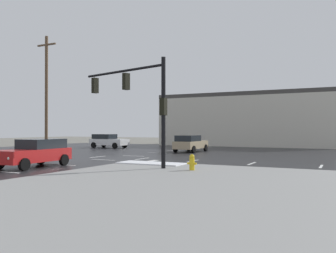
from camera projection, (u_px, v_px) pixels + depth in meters
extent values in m
plane|color=slate|center=(119.00, 158.00, 26.79)|extent=(120.00, 120.00, 0.00)
cube|color=#232326|center=(119.00, 158.00, 26.79)|extent=(44.00, 44.00, 0.02)
cube|color=gray|center=(224.00, 199.00, 10.69)|extent=(18.00, 18.00, 0.14)
cube|color=white|center=(151.00, 163.00, 20.98)|extent=(4.00, 1.60, 0.06)
cube|color=silver|center=(6.00, 172.00, 17.85)|extent=(2.00, 0.15, 0.01)
cube|color=silver|center=(62.00, 165.00, 21.43)|extent=(2.00, 0.15, 0.01)
cube|color=silver|center=(103.00, 160.00, 25.01)|extent=(2.00, 0.15, 0.01)
cube|color=silver|center=(133.00, 156.00, 28.58)|extent=(2.00, 0.15, 0.01)
cube|color=silver|center=(157.00, 153.00, 32.16)|extent=(2.00, 0.15, 0.01)
cube|color=silver|center=(176.00, 151.00, 35.74)|extent=(2.00, 0.15, 0.01)
cube|color=silver|center=(191.00, 149.00, 39.31)|extent=(2.00, 0.15, 0.01)
cube|color=silver|center=(204.00, 147.00, 42.89)|extent=(2.00, 0.15, 0.01)
cube|color=silver|center=(24.00, 154.00, 31.27)|extent=(0.15, 2.00, 0.01)
cube|color=silver|center=(59.00, 155.00, 29.48)|extent=(0.15, 2.00, 0.01)
cube|color=silver|center=(98.00, 157.00, 27.69)|extent=(0.15, 2.00, 0.01)
cube|color=silver|center=(142.00, 159.00, 25.90)|extent=(0.15, 2.00, 0.01)
cube|color=silver|center=(193.00, 161.00, 24.11)|extent=(0.15, 2.00, 0.01)
cube|color=silver|center=(252.00, 163.00, 22.32)|extent=(0.15, 2.00, 0.01)
cube|color=silver|center=(321.00, 166.00, 20.53)|extent=(0.15, 2.00, 0.01)
cube|color=silver|center=(130.00, 164.00, 21.65)|extent=(0.45, 7.00, 0.01)
cylinder|color=black|center=(163.00, 113.00, 18.50)|extent=(0.22, 0.22, 5.79)
cylinder|color=black|center=(122.00, 71.00, 20.61)|extent=(6.21, 1.72, 0.14)
cube|color=black|center=(126.00, 82.00, 20.39)|extent=(0.36, 0.42, 0.95)
sphere|color=yellow|center=(124.00, 77.00, 20.50)|extent=(0.20, 0.20, 0.20)
cube|color=black|center=(95.00, 86.00, 22.27)|extent=(0.36, 0.42, 0.95)
sphere|color=yellow|center=(94.00, 81.00, 22.38)|extent=(0.20, 0.20, 0.20)
cube|color=black|center=(163.00, 107.00, 18.50)|extent=(0.28, 0.36, 0.90)
cylinder|color=gold|center=(192.00, 164.00, 17.63)|extent=(0.26, 0.26, 0.60)
sphere|color=gold|center=(192.00, 157.00, 17.63)|extent=(0.25, 0.25, 0.25)
cylinder|color=gold|center=(189.00, 163.00, 17.71)|extent=(0.12, 0.11, 0.11)
cylinder|color=gold|center=(195.00, 164.00, 17.55)|extent=(0.12, 0.11, 0.11)
cube|color=beige|center=(248.00, 122.00, 46.71)|extent=(22.14, 8.00, 6.28)
cube|color=#3F3D3A|center=(248.00, 96.00, 46.74)|extent=(22.14, 8.00, 0.50)
cube|color=#B21919|center=(33.00, 155.00, 20.14)|extent=(2.02, 4.58, 0.70)
cube|color=black|center=(42.00, 144.00, 20.76)|extent=(1.78, 2.55, 0.55)
cylinder|color=black|center=(24.00, 164.00, 18.38)|extent=(0.25, 0.67, 0.66)
cylinder|color=black|center=(64.00, 160.00, 21.18)|extent=(0.25, 0.67, 0.66)
cylinder|color=black|center=(41.00, 159.00, 21.90)|extent=(0.25, 0.67, 0.66)
sphere|color=white|center=(9.00, 158.00, 17.90)|extent=(0.18, 0.18, 0.18)
cube|color=white|center=(109.00, 142.00, 41.10)|extent=(4.57, 1.99, 0.70)
cube|color=black|center=(105.00, 136.00, 41.44)|extent=(2.54, 1.76, 0.55)
cylinder|color=black|center=(125.00, 145.00, 41.15)|extent=(0.67, 0.25, 0.66)
cylinder|color=black|center=(115.00, 146.00, 39.57)|extent=(0.67, 0.25, 0.66)
cylinder|color=black|center=(104.00, 144.00, 42.63)|extent=(0.67, 0.25, 0.66)
cylinder|color=black|center=(94.00, 145.00, 41.06)|extent=(0.67, 0.25, 0.66)
sphere|color=white|center=(128.00, 142.00, 40.54)|extent=(0.18, 0.18, 0.18)
sphere|color=white|center=(122.00, 142.00, 39.53)|extent=(0.18, 0.18, 0.18)
cube|color=tan|center=(191.00, 145.00, 33.84)|extent=(1.82, 4.51, 0.70)
cube|color=black|center=(188.00, 138.00, 33.25)|extent=(1.67, 2.48, 0.55)
cylinder|color=black|center=(189.00, 147.00, 35.61)|extent=(0.22, 0.66, 0.66)
cylinder|color=black|center=(206.00, 148.00, 34.80)|extent=(0.22, 0.66, 0.66)
cylinder|color=black|center=(175.00, 149.00, 32.88)|extent=(0.22, 0.66, 0.66)
cylinder|color=black|center=(193.00, 149.00, 32.07)|extent=(0.22, 0.66, 0.66)
sphere|color=white|center=(194.00, 144.00, 36.07)|extent=(0.18, 0.18, 0.18)
sphere|color=white|center=(205.00, 144.00, 35.55)|extent=(0.18, 0.18, 0.18)
cylinder|color=brown|center=(46.00, 94.00, 33.15)|extent=(0.28, 0.28, 10.86)
cube|color=brown|center=(47.00, 45.00, 33.19)|extent=(2.20, 0.14, 0.14)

